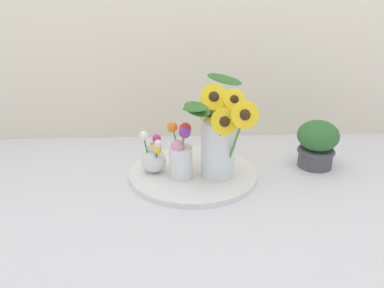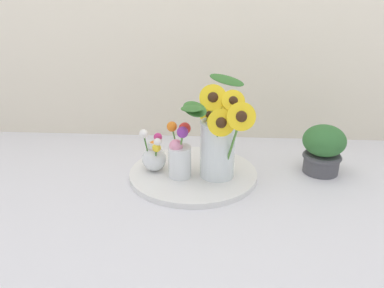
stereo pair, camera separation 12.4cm
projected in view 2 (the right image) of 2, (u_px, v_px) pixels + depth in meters
ground_plane at (193, 179)px, 1.26m from camera, size 6.00×6.00×0.00m
serving_tray at (192, 173)px, 1.28m from camera, size 0.43×0.43×0.02m
mason_jar_sunflowers at (218, 139)px, 1.19m from camera, size 0.25×0.24×0.33m
vase_small_center at (180, 154)px, 1.22m from camera, size 0.08×0.09×0.18m
vase_bulb_right at (154, 155)px, 1.27m from camera, size 0.08×0.09×0.16m
potted_plant at (323, 148)px, 1.28m from camera, size 0.14×0.14×0.17m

